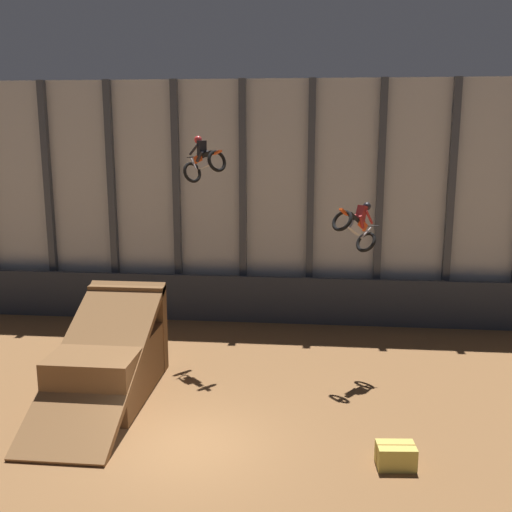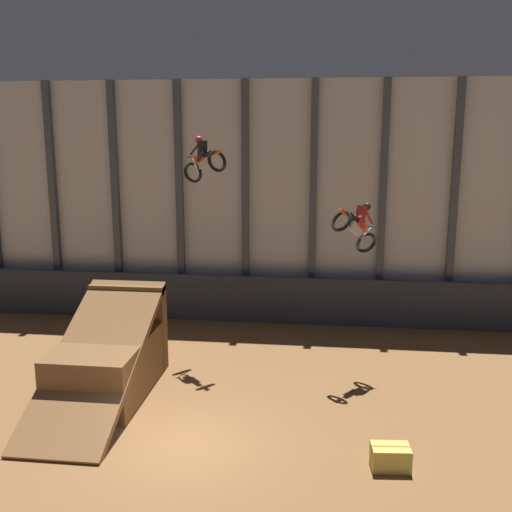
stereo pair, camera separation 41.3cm
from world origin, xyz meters
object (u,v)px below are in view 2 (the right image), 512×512
dirt_ramp (110,358)px  rider_bike_left_air (204,160)px  rider_bike_right_air (357,225)px  hay_bale_trackside (390,457)px

dirt_ramp → rider_bike_left_air: size_ratio=3.61×
rider_bike_left_air → rider_bike_right_air: 5.54m
rider_bike_left_air → hay_bale_trackside: (5.79, -6.78, -6.55)m
dirt_ramp → hay_bale_trackside: dirt_ramp is taller
rider_bike_left_air → rider_bike_right_air: rider_bike_left_air is taller
rider_bike_right_air → hay_bale_trackside: 7.42m
dirt_ramp → hay_bale_trackside: size_ratio=6.60×
rider_bike_left_air → rider_bike_right_air: size_ratio=1.03×
dirt_ramp → rider_bike_left_air: 7.09m
rider_bike_right_air → dirt_ramp: bearing=-117.0°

